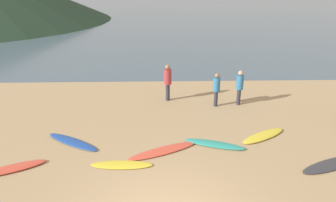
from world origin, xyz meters
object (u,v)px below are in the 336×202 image
surfboard_2 (122,165)px  person_1 (168,80)px  surfboard_6 (332,164)px  person_3 (240,85)px  person_0 (216,87)px  surfboard_0 (12,168)px  surfboard_3 (163,151)px  surfboard_1 (72,142)px  surfboard_5 (263,136)px  surfboard_4 (215,144)px

surfboard_2 → person_1: person_1 is taller
surfboard_6 → person_3: person_3 is taller
person_1 → person_3: person_1 is taller
person_0 → surfboard_0: bearing=78.6°
surfboard_6 → surfboard_0: bearing=157.8°
surfboard_3 → person_1: size_ratio=1.42×
surfboard_2 → person_0: person_0 is taller
surfboard_3 → person_0: size_ratio=1.60×
surfboard_0 → surfboard_1: bearing=23.4°
surfboard_0 → person_1: 7.56m
surfboard_0 → person_3: person_3 is taller
surfboard_3 → person_1: 4.86m
surfboard_1 → surfboard_3: (3.20, -0.69, -0.00)m
surfboard_2 → surfboard_0: bearing=-176.1°
surfboard_3 → person_0: (2.44, 3.96, 0.87)m
surfboard_5 → person_0: bearing=80.5°
person_3 → surfboard_4: bearing=-150.8°
person_0 → surfboard_3: bearing=102.2°
surfboard_2 → person_3: (4.81, 4.92, 0.92)m
surfboard_5 → person_0: size_ratio=1.34×
surfboard_5 → surfboard_6: surfboard_5 is taller
surfboard_3 → surfboard_5: size_ratio=1.20×
surfboard_0 → surfboard_6: 9.84m
surfboard_0 → surfboard_6: size_ratio=0.82×
surfboard_2 → surfboard_5: bearing=21.1°
surfboard_5 → person_3: person_3 is taller
person_1 → surfboard_0: bearing=45.5°
surfboard_2 → surfboard_4: bearing=22.6°
surfboard_6 → person_0: 5.74m
surfboard_5 → person_3: 3.30m
surfboard_0 → person_3: 9.60m
surfboard_0 → surfboard_5: (8.29, 1.89, -0.00)m
person_1 → person_0: bearing=155.9°
surfboard_0 → surfboard_3: size_ratio=0.79×
surfboard_0 → person_0: bearing=9.0°
surfboard_2 → surfboard_6: 6.55m
person_0 → person_3: (1.07, 0.16, 0.04)m
person_1 → surfboard_3: bearing=82.7°
surfboard_2 → surfboard_6: size_ratio=0.81×
surfboard_4 → surfboard_5: 1.98m
surfboard_2 → person_3: person_3 is taller
surfboard_2 → surfboard_6: bearing=0.3°
surfboard_2 → surfboard_5: size_ratio=0.93×
surfboard_1 → surfboard_5: 6.90m
surfboard_4 → person_1: bearing=129.3°
person_1 → person_3: (3.23, -0.64, -0.08)m
surfboard_5 → surfboard_3: bearing=162.3°
surfboard_5 → surfboard_1: bearing=150.0°
person_3 → person_1: bearing=132.6°
surfboard_1 → surfboard_4: bearing=29.6°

